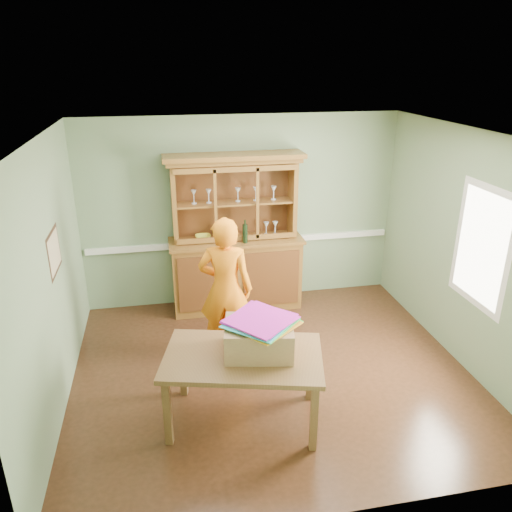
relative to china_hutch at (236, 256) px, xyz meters
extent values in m
plane|color=#4D2A18|center=(0.14, -1.75, -0.78)|extent=(4.50, 4.50, 0.00)
plane|color=white|center=(0.14, -1.75, 1.92)|extent=(4.50, 4.50, 0.00)
plane|color=gray|center=(0.14, 0.25, 0.57)|extent=(4.50, 0.00, 4.50)
plane|color=gray|center=(-2.11, -1.75, 0.57)|extent=(0.00, 4.00, 4.00)
plane|color=gray|center=(2.39, -1.75, 0.57)|extent=(0.00, 4.00, 4.00)
plane|color=gray|center=(0.14, -3.75, 0.57)|extent=(4.50, 0.00, 4.50)
cube|color=white|center=(0.14, 0.23, 0.12)|extent=(4.41, 0.05, 0.08)
cube|color=#382316|center=(-2.09, -1.45, 0.77)|extent=(0.03, 0.60, 0.46)
cube|color=beige|center=(-2.09, -1.45, 0.77)|extent=(0.01, 0.52, 0.38)
cube|color=white|center=(2.37, -2.05, 0.72)|extent=(0.03, 0.96, 1.36)
cube|color=white|center=(2.36, -2.05, 0.72)|extent=(0.01, 0.80, 1.20)
cube|color=brown|center=(0.00, -0.02, -0.28)|extent=(1.80, 0.55, 1.00)
cube|color=brown|center=(0.00, -0.03, 0.25)|extent=(1.86, 0.61, 0.04)
cube|color=#5C2D15|center=(0.00, 0.23, 0.79)|extent=(1.70, 0.04, 1.05)
cube|color=brown|center=(-0.82, 0.06, 0.79)|extent=(0.06, 0.38, 1.05)
cube|color=brown|center=(0.82, 0.06, 0.79)|extent=(0.06, 0.38, 1.05)
cube|color=brown|center=(0.00, 0.06, 1.35)|extent=(1.80, 0.44, 0.06)
cube|color=brown|center=(0.00, 0.04, 1.41)|extent=(1.88, 0.48, 0.06)
cube|color=brown|center=(0.00, 0.06, 0.77)|extent=(1.58, 0.33, 0.03)
imported|color=#B2B2B7|center=(-0.15, 0.06, 0.36)|extent=(0.18, 0.18, 0.19)
imported|color=yellow|center=(-0.45, 0.06, 0.29)|extent=(0.22, 0.22, 0.05)
cylinder|color=black|center=(0.10, -0.20, 0.43)|extent=(0.07, 0.07, 0.32)
cube|color=brown|center=(-0.32, -2.49, -0.05)|extent=(1.68, 1.25, 0.05)
cube|color=brown|center=(-1.07, -2.68, -0.43)|extent=(0.09, 0.09, 0.70)
cube|color=brown|center=(-0.88, -1.96, -0.43)|extent=(0.09, 0.09, 0.70)
cube|color=brown|center=(0.24, -3.01, -0.43)|extent=(0.09, 0.09, 0.70)
cube|color=brown|center=(0.42, -2.29, -0.43)|extent=(0.09, 0.09, 0.70)
cube|color=#A98257|center=(-0.16, -2.46, 0.13)|extent=(0.73, 0.62, 0.30)
cube|color=green|center=(-0.14, -2.46, 0.28)|extent=(0.77, 0.77, 0.01)
cube|color=orange|center=(-0.14, -2.46, 0.29)|extent=(0.77, 0.77, 0.01)
cube|color=green|center=(-0.14, -2.46, 0.30)|extent=(0.77, 0.77, 0.01)
cube|color=#2BB9CB|center=(-0.14, -2.46, 0.31)|extent=(0.77, 0.77, 0.01)
cube|color=#DC688E|center=(-0.14, -2.46, 0.32)|extent=(0.77, 0.77, 0.01)
cube|color=#C81EB3|center=(-0.14, -2.46, 0.33)|extent=(0.77, 0.77, 0.01)
cube|color=#CE1FB5|center=(-0.14, -2.46, 0.34)|extent=(0.77, 0.77, 0.01)
imported|color=orange|center=(-0.32, -1.27, 0.10)|extent=(0.73, 0.58, 1.76)
camera|label=1|loc=(-0.98, -6.51, 2.63)|focal=35.00mm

